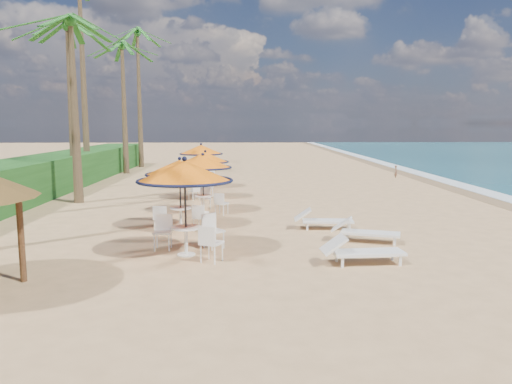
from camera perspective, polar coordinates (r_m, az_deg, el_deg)
The scene contains 17 objects.
ground at distance 13.84m, azimuth 11.84°, elevation -7.09°, with size 160.00×160.00×0.00m, color tan.
foam_strip at distance 26.40m, azimuth 26.71°, elevation -0.68°, with size 1.20×140.00×0.04m, color white.
wetsand_band at distance 25.99m, azimuth 24.96°, elevation -0.70°, with size 1.40×140.00×0.02m, color olive.
scrub_hedge at distance 26.28m, azimuth -24.64°, elevation 1.39°, with size 3.00×40.00×1.80m, color #194716.
station_0 at distance 13.36m, azimuth -7.94°, elevation 1.00°, with size 2.56×2.56×2.67m.
station_1 at distance 16.83m, azimuth -8.69°, elevation 2.03°, with size 2.33×2.33×2.43m.
station_2 at distance 19.78m, azimuth -5.95°, elevation 2.85°, with size 2.29×2.29×2.39m.
station_3 at distance 23.51m, azimuth -5.90°, elevation 3.30°, with size 2.20×2.20×2.30m.
station_4 at distance 27.56m, azimuth -6.17°, elevation 4.39°, with size 2.37×2.37×2.47m.
lounger_near at distance 12.91m, azimuth 11.78°, elevation -6.57°, with size 2.14×0.82×0.75m.
lounger_mid at distance 15.31m, azimuth 12.15°, elevation -4.37°, with size 2.10×1.23×0.72m.
lounger_far at distance 16.91m, azimuth 7.51°, elevation -3.12°, with size 2.01×0.76×0.71m.
palm_3 at distance 23.80m, azimuth -20.42°, elevation 16.84°, with size 5.00×5.00×8.18m.
palm_4 at distance 28.89m, azimuth -20.72°, elevation 16.35°, with size 5.00×5.00×8.82m.
palm_6 at distance 36.91m, azimuth -15.05°, elevation 15.04°, with size 5.00×5.00×9.11m.
palm_7 at distance 42.33m, azimuth -13.38°, elevation 16.41°, with size 5.00×5.00×10.89m.
person at distance 33.61m, azimuth 15.71°, elevation 2.28°, with size 0.32×0.21×0.88m, color brown.
Camera 1 is at (-3.15, -13.01, 3.53)m, focal length 35.00 mm.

